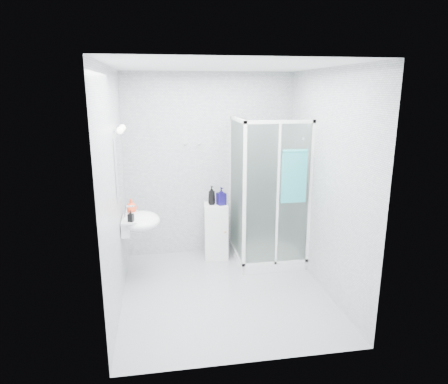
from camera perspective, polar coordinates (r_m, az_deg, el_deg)
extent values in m
cube|color=silver|center=(4.47, 0.10, 0.73)|extent=(2.40, 2.60, 2.60)
cube|color=#9EA0A2|center=(4.95, 0.09, -14.03)|extent=(2.40, 2.60, 0.01)
cube|color=white|center=(4.35, 0.11, 17.55)|extent=(2.40, 2.60, 0.01)
cube|color=white|center=(5.82, 6.08, -8.93)|extent=(0.90, 0.90, 0.12)
cube|color=white|center=(5.25, 2.05, 10.28)|extent=(0.04, 0.90, 0.04)
cube|color=white|center=(4.95, 8.01, 9.89)|extent=(0.90, 0.04, 0.04)
cube|color=white|center=(5.01, 2.92, -1.34)|extent=(0.04, 0.04, 2.00)
cube|color=white|center=(5.40, 1.86, 0.29)|extent=(0.02, 0.82, 1.84)
cube|color=white|center=(5.10, 7.68, -0.71)|extent=(0.82, 0.02, 1.84)
cube|color=white|center=(5.11, 7.65, -0.68)|extent=(0.03, 0.04, 1.84)
cylinder|color=silver|center=(5.81, 5.41, 4.36)|extent=(0.02, 0.02, 1.00)
cylinder|color=silver|center=(5.72, 5.59, 8.95)|extent=(0.09, 0.05, 0.09)
cylinder|color=silver|center=(5.91, 5.73, 1.56)|extent=(0.12, 0.04, 0.12)
cylinder|color=silver|center=(5.02, 11.15, 7.53)|extent=(0.03, 0.05, 0.03)
cube|color=white|center=(5.02, -13.76, -4.70)|extent=(0.10, 0.40, 0.18)
ellipsoid|color=white|center=(4.99, -11.73, -4.08)|extent=(0.46, 0.56, 0.20)
cube|color=white|center=(4.99, -13.14, -3.59)|extent=(0.16, 0.50, 0.02)
cylinder|color=silver|center=(4.97, -13.88, -2.73)|extent=(0.04, 0.04, 0.16)
cylinder|color=silver|center=(4.95, -13.35, -1.99)|extent=(0.12, 0.02, 0.02)
cube|color=white|center=(4.84, -14.82, 3.71)|extent=(0.02, 0.60, 0.70)
cylinder|color=silver|center=(4.62, -15.14, 8.47)|extent=(0.05, 0.04, 0.04)
sphere|color=white|center=(4.62, -14.64, 8.50)|extent=(0.08, 0.08, 0.08)
cylinder|color=silver|center=(4.94, -14.80, 8.85)|extent=(0.05, 0.04, 0.04)
sphere|color=white|center=(4.93, -14.33, 8.88)|extent=(0.08, 0.08, 0.08)
cylinder|color=silver|center=(5.62, -5.60, 6.81)|extent=(0.02, 0.04, 0.02)
sphere|color=silver|center=(5.59, -5.58, 6.77)|extent=(0.03, 0.03, 0.03)
cylinder|color=silver|center=(5.64, -3.56, 6.87)|extent=(0.02, 0.04, 0.02)
sphere|color=silver|center=(5.61, -3.53, 6.84)|extent=(0.03, 0.03, 0.03)
cube|color=white|center=(5.74, -1.15, -5.57)|extent=(0.35, 0.35, 0.79)
cube|color=white|center=(5.59, -0.92, -6.12)|extent=(0.29, 0.03, 0.67)
sphere|color=#F5A222|center=(5.58, 0.17, -5.74)|extent=(0.03, 0.03, 0.03)
cube|color=teal|center=(5.05, 9.98, 2.10)|extent=(0.32, 0.04, 0.65)
cylinder|color=teal|center=(4.99, 10.14, 5.75)|extent=(0.32, 0.05, 0.05)
imported|color=black|center=(5.58, -1.77, -0.47)|extent=(0.13, 0.13, 0.27)
imported|color=#140D52|center=(5.56, -0.39, -0.59)|extent=(0.14, 0.14, 0.25)
imported|color=#FA461D|center=(5.13, -13.12, -1.92)|extent=(0.15, 0.15, 0.17)
imported|color=black|center=(4.78, -13.18, -3.37)|extent=(0.08, 0.08, 0.13)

